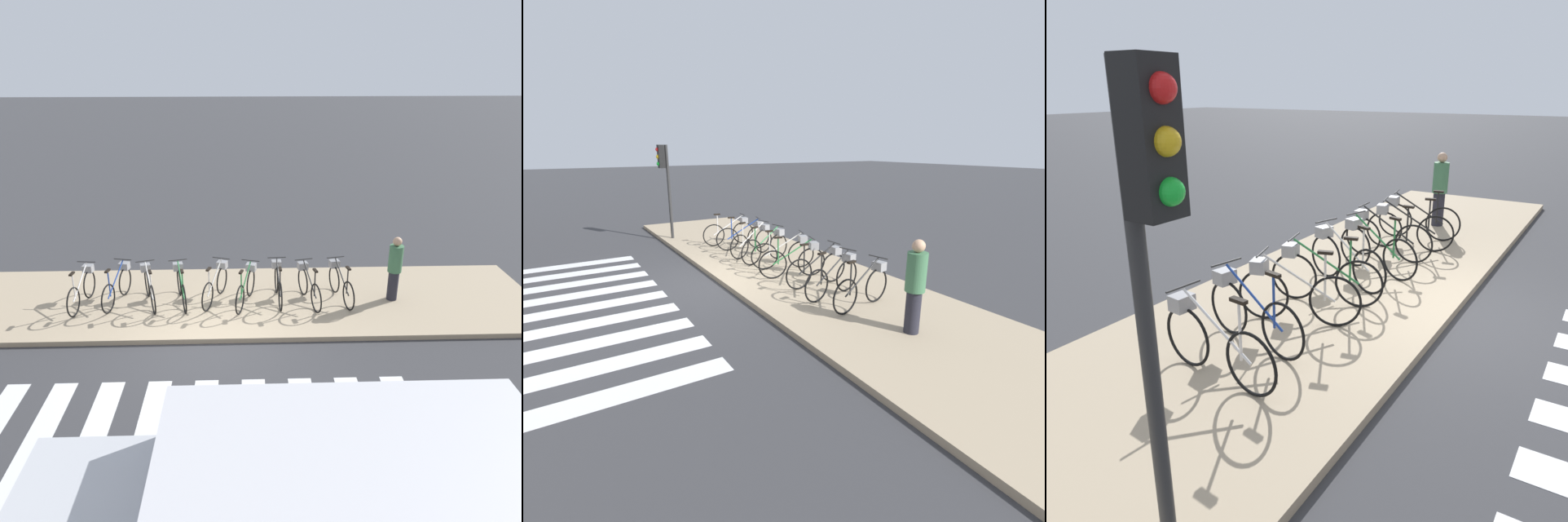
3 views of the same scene
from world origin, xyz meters
TOP-DOWN VIEW (x-y plane):
  - ground_plane at (0.00, 0.00)m, footprint 120.00×120.00m
  - sidewalk at (0.00, 1.89)m, footprint 16.20×3.78m
  - parked_bicycle_0 at (-3.20, 1.74)m, footprint 0.46×1.69m
  - parked_bicycle_1 at (-2.37, 1.88)m, footprint 0.51×1.67m
  - parked_bicycle_2 at (-1.59, 1.76)m, footprint 0.65×1.63m
  - parked_bicycle_3 at (-0.82, 1.79)m, footprint 0.56×1.66m
  - parked_bicycle_4 at (0.05, 1.88)m, footprint 0.66×1.63m
  - parked_bicycle_5 at (0.80, 1.70)m, footprint 0.61×1.64m
  - parked_bicycle_6 at (1.59, 1.86)m, footprint 0.46×1.70m
  - parked_bicycle_7 at (2.32, 1.73)m, footprint 0.53×1.67m
  - parked_bicycle_8 at (3.14, 1.83)m, footprint 0.50×1.68m
  - pedestrian at (4.45, 1.76)m, footprint 0.34×0.34m

SIDE VIEW (x-z plane):
  - ground_plane at x=0.00m, z-range 0.00..0.00m
  - sidewalk at x=0.00m, z-range 0.00..0.12m
  - parked_bicycle_0 at x=-3.20m, z-range 0.05..1.09m
  - parked_bicycle_1 at x=-2.37m, z-range 0.05..1.09m
  - parked_bicycle_2 at x=-1.59m, z-range 0.05..1.09m
  - parked_bicycle_3 at x=-0.82m, z-range 0.05..1.09m
  - parked_bicycle_4 at x=0.05m, z-range 0.05..1.09m
  - parked_bicycle_5 at x=0.80m, z-range 0.05..1.09m
  - parked_bicycle_6 at x=1.59m, z-range 0.05..1.09m
  - parked_bicycle_7 at x=2.32m, z-range 0.05..1.09m
  - parked_bicycle_8 at x=3.14m, z-range 0.05..1.09m
  - pedestrian at x=4.45m, z-range 0.16..1.82m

